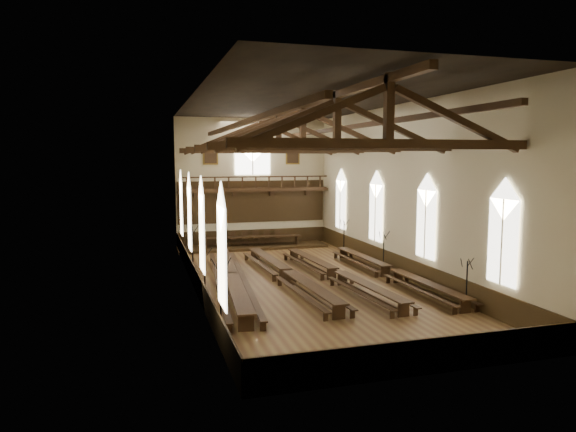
# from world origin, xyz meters

# --- Properties ---
(ground) EXTENTS (26.00, 26.00, 0.00)m
(ground) POSITION_xyz_m (0.00, 0.00, 0.00)
(ground) COLOR brown
(ground) RESTS_ON ground
(room_walls) EXTENTS (26.00, 26.00, 26.00)m
(room_walls) POSITION_xyz_m (0.00, 0.00, 6.46)
(room_walls) COLOR #BFB990
(room_walls) RESTS_ON ground
(wainscot_band) EXTENTS (12.00, 26.00, 1.20)m
(wainscot_band) POSITION_xyz_m (0.00, 0.00, 0.60)
(wainscot_band) COLOR #352510
(wainscot_band) RESTS_ON ground
(side_windows) EXTENTS (11.85, 19.80, 4.50)m
(side_windows) POSITION_xyz_m (-0.00, -0.00, 3.74)
(side_windows) COLOR white
(side_windows) RESTS_ON room_walls
(end_window) EXTENTS (2.80, 0.12, 3.80)m
(end_window) POSITION_xyz_m (0.00, 12.90, 7.22)
(end_window) COLOR white
(end_window) RESTS_ON room_walls
(minstrels_gallery) EXTENTS (11.80, 1.24, 3.70)m
(minstrels_gallery) POSITION_xyz_m (0.00, 12.66, 3.91)
(minstrels_gallery) COLOR #392212
(minstrels_gallery) RESTS_ON room_walls
(portraits) EXTENTS (7.75, 0.09, 1.45)m
(portraits) POSITION_xyz_m (0.00, 12.90, 7.10)
(portraits) COLOR brown
(portraits) RESTS_ON room_walls
(roof_trusses) EXTENTS (11.70, 25.70, 2.80)m
(roof_trusses) POSITION_xyz_m (0.00, -0.00, 8.22)
(roof_trusses) COLOR #392212
(roof_trusses) RESTS_ON room_walls
(refectory_row_a) EXTENTS (2.34, 15.16, 0.82)m
(refectory_row_a) POSITION_xyz_m (-4.05, -0.19, 0.60)
(refectory_row_a) COLOR #392212
(refectory_row_a) RESTS_ON ground
(refectory_row_b) EXTENTS (1.83, 14.47, 0.75)m
(refectory_row_b) POSITION_xyz_m (-0.90, -0.06, 0.55)
(refectory_row_b) COLOR #392212
(refectory_row_b) RESTS_ON ground
(refectory_row_c) EXTENTS (1.91, 14.16, 0.72)m
(refectory_row_c) POSITION_xyz_m (1.78, -0.67, 0.52)
(refectory_row_c) COLOR #392212
(refectory_row_c) RESTS_ON ground
(refectory_row_d) EXTENTS (1.61, 14.03, 0.71)m
(refectory_row_d) POSITION_xyz_m (5.00, -0.98, 0.52)
(refectory_row_d) COLOR #392212
(refectory_row_d) RESTS_ON ground
(dais) EXTENTS (11.40, 2.77, 0.18)m
(dais) POSITION_xyz_m (-0.40, 11.40, 0.09)
(dais) COLOR #352510
(dais) RESTS_ON ground
(high_table) EXTENTS (7.63, 1.35, 0.71)m
(high_table) POSITION_xyz_m (-0.40, 11.40, 0.79)
(high_table) COLOR #392212
(high_table) RESTS_ON dais
(high_chairs) EXTENTS (4.97, 0.48, 1.02)m
(high_chairs) POSITION_xyz_m (-0.40, 12.15, 0.74)
(high_chairs) COLOR #392212
(high_chairs) RESTS_ON dais
(candelabrum_left_near) EXTENTS (0.86, 0.82, 2.84)m
(candelabrum_left_near) POSITION_xyz_m (-5.55, -6.21, 0.86)
(candelabrum_left_near) COLOR black
(candelabrum_left_near) RESTS_ON ground
(candelabrum_left_mid) EXTENTS (0.62, 0.72, 2.33)m
(candelabrum_left_mid) POSITION_xyz_m (-5.55, -0.87, 0.71)
(candelabrum_left_mid) COLOR black
(candelabrum_left_mid) RESTS_ON ground
(candelabrum_left_far) EXTENTS (0.82, 0.85, 2.81)m
(candelabrum_left_far) POSITION_xyz_m (-5.55, 5.22, 0.85)
(candelabrum_left_far) COLOR black
(candelabrum_left_far) RESTS_ON ground
(candelabrum_right_near) EXTENTS (0.72, 0.67, 2.38)m
(candelabrum_right_near) POSITION_xyz_m (5.55, -7.17, 0.72)
(candelabrum_right_near) COLOR black
(candelabrum_right_near) RESTS_ON ground
(candelabrum_right_mid) EXTENTS (0.72, 0.74, 2.47)m
(candelabrum_right_mid) POSITION_xyz_m (5.55, 1.12, 0.75)
(candelabrum_right_mid) COLOR black
(candelabrum_right_mid) RESTS_ON ground
(candelabrum_right_far) EXTENTS (0.70, 0.75, 2.47)m
(candelabrum_right_far) POSITION_xyz_m (5.55, 7.42, 0.75)
(candelabrum_right_far) COLOR black
(candelabrum_right_far) RESTS_ON ground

